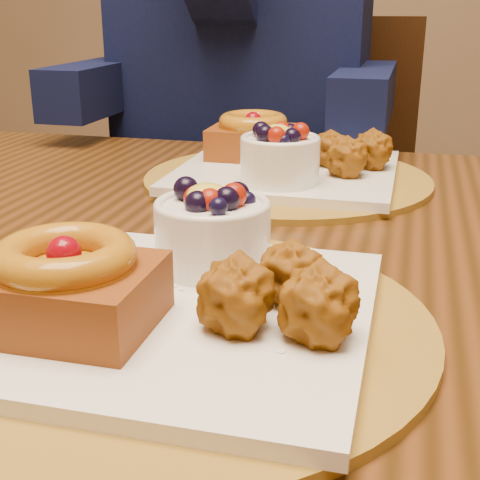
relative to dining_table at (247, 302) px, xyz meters
name	(u,v)px	position (x,y,z in m)	size (l,w,h in m)	color
dining_table	(247,302)	(0.00, 0.00, 0.00)	(1.60, 0.90, 0.76)	#331D09
place_setting_near	(173,291)	(0.00, -0.21, 0.10)	(0.38, 0.38, 0.09)	brown
place_setting_far	(284,162)	(0.00, 0.21, 0.10)	(0.38, 0.38, 0.09)	brown
chair_far	(304,218)	(-0.06, 0.77, -0.15)	(0.48, 0.48, 0.95)	black
diner	(243,6)	(-0.16, 0.61, 0.30)	(0.56, 0.53, 0.91)	black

